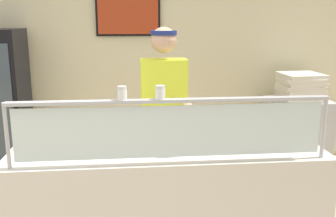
{
  "coord_description": "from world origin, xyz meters",
  "views": [
    {
      "loc": [
        0.83,
        -2.21,
        1.83
      ],
      "look_at": [
        1.08,
        0.37,
        1.22
      ],
      "focal_mm": 41.75,
      "sensor_mm": 36.0,
      "label": 1
    }
  ],
  "objects_px": {
    "pizza_tray": "(164,144)",
    "pizza_server": "(167,142)",
    "worker_figure": "(164,118)",
    "pizza_box_stack": "(300,87)",
    "pepper_flake_shaker": "(160,93)",
    "parmesan_shaker": "(122,94)"
  },
  "relations": [
    {
      "from": "pepper_flake_shaker",
      "to": "pizza_server",
      "type": "bearing_deg",
      "value": 76.88
    },
    {
      "from": "pizza_tray",
      "to": "pizza_box_stack",
      "type": "bearing_deg",
      "value": 45.14
    },
    {
      "from": "pizza_tray",
      "to": "worker_figure",
      "type": "bearing_deg",
      "value": 84.4
    },
    {
      "from": "pizza_server",
      "to": "parmesan_shaker",
      "type": "height_order",
      "value": "parmesan_shaker"
    },
    {
      "from": "worker_figure",
      "to": "pizza_box_stack",
      "type": "distance_m",
      "value": 2.1
    },
    {
      "from": "pizza_server",
      "to": "parmesan_shaker",
      "type": "bearing_deg",
      "value": -121.45
    },
    {
      "from": "pizza_server",
      "to": "parmesan_shaker",
      "type": "xyz_separation_m",
      "value": [
        -0.29,
        -0.29,
        0.4
      ]
    },
    {
      "from": "pizza_tray",
      "to": "worker_figure",
      "type": "distance_m",
      "value": 0.6
    },
    {
      "from": "pizza_tray",
      "to": "pizza_box_stack",
      "type": "xyz_separation_m",
      "value": [
        1.79,
        1.8,
        0.07
      ]
    },
    {
      "from": "pizza_box_stack",
      "to": "pepper_flake_shaker",
      "type": "bearing_deg",
      "value": -131.02
    },
    {
      "from": "pizza_tray",
      "to": "pizza_server",
      "type": "bearing_deg",
      "value": -44.52
    },
    {
      "from": "pepper_flake_shaker",
      "to": "pizza_box_stack",
      "type": "bearing_deg",
      "value": 48.98
    },
    {
      "from": "parmesan_shaker",
      "to": "pizza_box_stack",
      "type": "relative_size",
      "value": 0.17
    },
    {
      "from": "pepper_flake_shaker",
      "to": "pizza_box_stack",
      "type": "distance_m",
      "value": 2.82
    },
    {
      "from": "parmesan_shaker",
      "to": "pizza_server",
      "type": "bearing_deg",
      "value": 44.96
    },
    {
      "from": "pizza_tray",
      "to": "parmesan_shaker",
      "type": "bearing_deg",
      "value": -131.11
    },
    {
      "from": "parmesan_shaker",
      "to": "pepper_flake_shaker",
      "type": "xyz_separation_m",
      "value": [
        0.23,
        0.0,
        0.0
      ]
    },
    {
      "from": "pizza_server",
      "to": "pepper_flake_shaker",
      "type": "bearing_deg",
      "value": -89.53
    },
    {
      "from": "pizza_server",
      "to": "worker_figure",
      "type": "bearing_deg",
      "value": 100.04
    },
    {
      "from": "pizza_tray",
      "to": "pizza_server",
      "type": "xyz_separation_m",
      "value": [
        0.02,
        -0.02,
        0.02
      ]
    },
    {
      "from": "pizza_tray",
      "to": "pizza_server",
      "type": "height_order",
      "value": "pizza_server"
    },
    {
      "from": "pizza_tray",
      "to": "pizza_server",
      "type": "relative_size",
      "value": 1.59
    }
  ]
}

